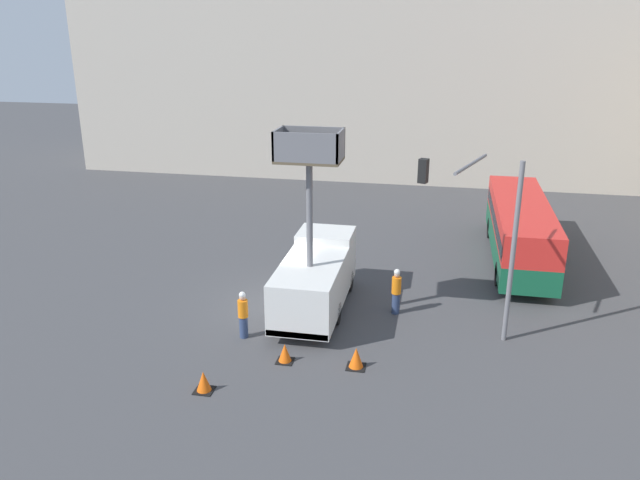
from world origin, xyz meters
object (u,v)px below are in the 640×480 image
road_worker_directing (396,291)px  traffic_cone_near_truck (204,382)px  utility_truck (316,274)px  traffic_cone_far_side (356,358)px  road_worker_near_truck (243,315)px  traffic_light_pole (482,218)px  city_bus (520,226)px  traffic_cone_mid_road (285,353)px

road_worker_directing → traffic_cone_near_truck: bearing=-22.8°
utility_truck → traffic_cone_far_side: bearing=-61.2°
road_worker_near_truck → traffic_light_pole: bearing=21.9°
utility_truck → road_worker_directing: (3.24, 0.35, -0.62)m
city_bus → traffic_light_pole: size_ratio=1.60×
city_bus → traffic_cone_far_side: (-6.35, -11.61, -1.43)m
road_worker_directing → traffic_cone_far_side: bearing=3.8°
road_worker_near_truck → traffic_cone_mid_road: 2.49m
traffic_light_pole → traffic_cone_mid_road: size_ratio=10.06×
traffic_cone_near_truck → traffic_cone_mid_road: traffic_cone_near_truck is taller
utility_truck → road_worker_directing: 3.32m
road_worker_directing → traffic_cone_far_side: (-0.97, -4.50, -0.62)m
traffic_cone_far_side → traffic_cone_mid_road: bearing=-177.7°
utility_truck → city_bus: 11.41m
utility_truck → road_worker_directing: bearing=6.1°
city_bus → road_worker_directing: size_ratio=5.62×
traffic_cone_near_truck → traffic_cone_mid_road: bearing=47.7°
traffic_light_pole → road_worker_directing: size_ratio=3.52×
road_worker_near_truck → road_worker_directing: size_ratio=0.97×
road_worker_directing → road_worker_near_truck: bearing=-43.6°
traffic_cone_far_side → road_worker_near_truck: bearing=163.4°
utility_truck → traffic_cone_mid_road: size_ratio=11.26×
road_worker_directing → traffic_cone_mid_road: size_ratio=2.86×
traffic_cone_mid_road → city_bus: bearing=53.0°
traffic_light_pole → traffic_cone_mid_road: traffic_light_pole is taller
traffic_cone_near_truck → road_worker_near_truck: bearing=87.9°
traffic_cone_far_side → traffic_light_pole: bearing=40.7°
traffic_cone_near_truck → traffic_cone_far_side: size_ratio=0.95×
road_worker_near_truck → traffic_cone_far_side: road_worker_near_truck is taller
city_bus → road_worker_directing: 8.96m
city_bus → road_worker_near_truck: bearing=114.6°
traffic_light_pole → road_worker_directing: traffic_light_pole is taller
road_worker_directing → traffic_cone_near_truck: (-5.54, -6.89, -0.64)m
traffic_light_pole → traffic_cone_far_side: traffic_light_pole is taller
traffic_light_pole → road_worker_directing: bearing=160.5°
road_worker_near_truck → traffic_cone_far_side: bearing=-8.7°
road_worker_directing → traffic_light_pole: bearing=86.4°
city_bus → traffic_cone_near_truck: 17.83m
city_bus → road_worker_near_truck: city_bus is taller
city_bus → road_worker_directing: (-5.38, -7.12, -0.81)m
road_worker_near_truck → road_worker_directing: road_worker_directing is taller
utility_truck → city_bus: (8.63, 7.47, 0.19)m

